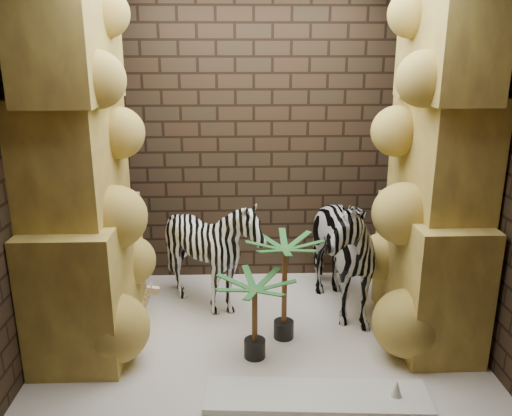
{
  "coord_description": "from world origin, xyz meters",
  "views": [
    {
      "loc": [
        -0.17,
        -4.04,
        2.36
      ],
      "look_at": [
        -0.02,
        0.15,
        1.08
      ],
      "focal_mm": 37.17,
      "sensor_mm": 36.0,
      "label": 1
    }
  ],
  "objects_px": {
    "zebra_right": "(331,238)",
    "giraffe_toy": "(128,317)",
    "zebra_left": "(212,258)",
    "palm_front": "(284,289)",
    "surfboard": "(317,397)",
    "palm_back": "(255,318)"
  },
  "relations": [
    {
      "from": "zebra_right",
      "to": "palm_back",
      "type": "height_order",
      "value": "zebra_right"
    },
    {
      "from": "surfboard",
      "to": "zebra_right",
      "type": "bearing_deg",
      "value": 80.98
    },
    {
      "from": "palm_front",
      "to": "palm_back",
      "type": "bearing_deg",
      "value": -131.72
    },
    {
      "from": "giraffe_toy",
      "to": "palm_front",
      "type": "xyz_separation_m",
      "value": [
        1.26,
        0.17,
        0.14
      ]
    },
    {
      "from": "zebra_left",
      "to": "zebra_right",
      "type": "bearing_deg",
      "value": -6.09
    },
    {
      "from": "zebra_left",
      "to": "palm_front",
      "type": "bearing_deg",
      "value": -44.73
    },
    {
      "from": "surfboard",
      "to": "zebra_left",
      "type": "bearing_deg",
      "value": 122.77
    },
    {
      "from": "giraffe_toy",
      "to": "surfboard",
      "type": "height_order",
      "value": "giraffe_toy"
    },
    {
      "from": "zebra_left",
      "to": "palm_back",
      "type": "xyz_separation_m",
      "value": [
        0.36,
        -0.84,
        -0.17
      ]
    },
    {
      "from": "zebra_right",
      "to": "giraffe_toy",
      "type": "relative_size",
      "value": 2.35
    },
    {
      "from": "zebra_right",
      "to": "zebra_left",
      "type": "xyz_separation_m",
      "value": [
        -1.08,
        0.06,
        -0.21
      ]
    },
    {
      "from": "giraffe_toy",
      "to": "palm_front",
      "type": "height_order",
      "value": "palm_front"
    },
    {
      "from": "zebra_left",
      "to": "surfboard",
      "type": "bearing_deg",
      "value": -63.89
    },
    {
      "from": "surfboard",
      "to": "palm_back",
      "type": "bearing_deg",
      "value": 130.22
    },
    {
      "from": "zebra_right",
      "to": "giraffe_toy",
      "type": "distance_m",
      "value": 1.89
    },
    {
      "from": "zebra_right",
      "to": "palm_back",
      "type": "distance_m",
      "value": 1.12
    },
    {
      "from": "palm_front",
      "to": "palm_back",
      "type": "xyz_separation_m",
      "value": [
        -0.26,
        -0.29,
        -0.11
      ]
    },
    {
      "from": "palm_front",
      "to": "surfboard",
      "type": "xyz_separation_m",
      "value": [
        0.16,
        -0.85,
        -0.42
      ]
    },
    {
      "from": "giraffe_toy",
      "to": "zebra_left",
      "type": "bearing_deg",
      "value": 44.3
    },
    {
      "from": "giraffe_toy",
      "to": "surfboard",
      "type": "bearing_deg",
      "value": -29.61
    },
    {
      "from": "palm_back",
      "to": "surfboard",
      "type": "relative_size",
      "value": 0.44
    },
    {
      "from": "zebra_right",
      "to": "giraffe_toy",
      "type": "bearing_deg",
      "value": -172.03
    }
  ]
}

